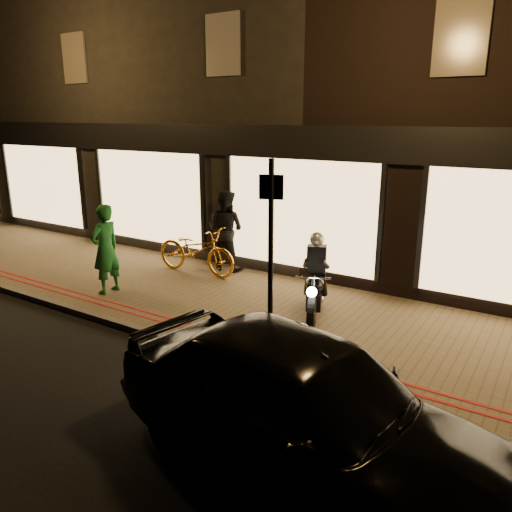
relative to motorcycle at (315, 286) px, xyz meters
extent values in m
plane|color=black|center=(-1.32, -2.09, -0.73)|extent=(90.00, 90.00, 0.00)
cube|color=brown|center=(-1.32, -0.09, -0.67)|extent=(50.00, 4.00, 0.12)
cube|color=#59544C|center=(-1.32, -2.04, -0.67)|extent=(50.00, 0.14, 0.12)
cube|color=#9B110E|center=(-1.32, -1.64, -0.61)|extent=(50.00, 0.06, 0.01)
cube|color=#9B110E|center=(-1.32, -1.44, -0.61)|extent=(50.00, 0.06, 0.01)
cube|color=black|center=(-19.32, 6.91, 3.52)|extent=(12.00, 10.00, 8.50)
cube|color=black|center=(-7.32, 6.91, 3.52)|extent=(12.00, 10.00, 8.50)
cube|color=black|center=(-1.32, 1.86, 2.42)|extent=(48.00, 0.12, 0.70)
cube|color=#F4C37A|center=(-10.32, 1.85, 0.88)|extent=(3.60, 0.06, 2.38)
cube|color=#F4C37A|center=(-5.82, 1.85, 0.88)|extent=(3.60, 0.06, 2.38)
cube|color=#F4C37A|center=(-1.32, 1.85, 0.88)|extent=(3.60, 0.06, 2.38)
cube|color=#3F331E|center=(-8.32, 1.86, 4.47)|extent=(0.90, 0.06, 1.30)
cube|color=#3F331E|center=(-3.32, 1.86, 4.47)|extent=(0.90, 0.06, 1.30)
cube|color=#3F331E|center=(1.68, 1.86, 4.27)|extent=(0.90, 0.06, 1.30)
cylinder|color=black|center=(0.25, -0.64, -0.29)|extent=(0.35, 0.64, 0.64)
cylinder|color=black|center=(-0.23, 0.57, -0.29)|extent=(0.35, 0.64, 0.64)
cylinder|color=silver|center=(0.25, -0.64, -0.29)|extent=(0.18, 0.18, 0.14)
cylinder|color=silver|center=(-0.23, 0.57, -0.29)|extent=(0.18, 0.18, 0.14)
cube|color=black|center=(0.00, 0.01, -0.21)|extent=(0.50, 0.75, 0.30)
ellipsoid|color=black|center=(0.04, -0.11, 0.09)|extent=(0.49, 0.59, 0.29)
cube|color=black|center=(-0.12, 0.29, 0.09)|extent=(0.41, 0.59, 0.09)
cylinder|color=silver|center=(0.20, -0.50, 0.34)|extent=(0.57, 0.25, 0.03)
cylinder|color=silver|center=(0.24, -0.60, 0.01)|extent=(0.17, 0.32, 0.71)
sphere|color=white|center=(0.29, -0.73, 0.17)|extent=(0.22, 0.22, 0.17)
cylinder|color=silver|center=(-0.06, 0.47, -0.33)|extent=(0.27, 0.54, 0.07)
cube|color=black|center=(-0.07, 0.17, 0.44)|extent=(0.40, 0.33, 0.55)
sphere|color=silver|center=(-0.05, 0.11, 0.85)|extent=(0.34, 0.34, 0.26)
cylinder|color=black|center=(-0.10, -0.19, 0.47)|extent=(0.38, 0.57, 0.34)
cylinder|color=black|center=(0.20, -0.07, 0.47)|extent=(0.23, 0.60, 0.34)
cylinder|color=black|center=(-0.18, 0.08, -0.01)|extent=(0.26, 0.28, 0.46)
cylinder|color=black|center=(0.08, 0.18, -0.01)|extent=(0.14, 0.27, 0.46)
cylinder|color=black|center=(0.07, -1.68, 0.89)|extent=(0.10, 0.10, 3.00)
cube|color=black|center=(0.07, -1.68, 1.99)|extent=(0.34, 0.15, 0.35)
imported|color=orange|center=(-3.53, 0.96, -0.05)|extent=(2.15, 0.79, 1.12)
imported|color=#1C692B|center=(-4.25, -1.06, 0.32)|extent=(0.45, 0.68, 1.86)
imported|color=black|center=(-3.14, 1.60, 0.34)|extent=(0.98, 0.79, 1.92)
imported|color=black|center=(1.63, -3.61, 0.05)|extent=(4.85, 2.62, 1.57)
camera|label=1|loc=(3.66, -7.73, 2.95)|focal=35.00mm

